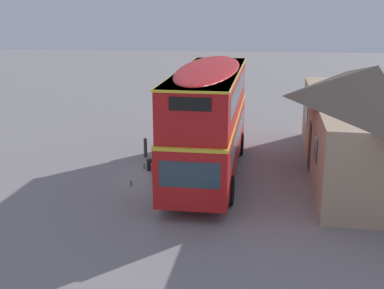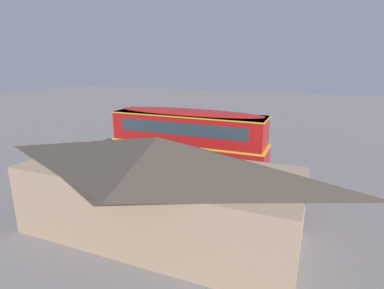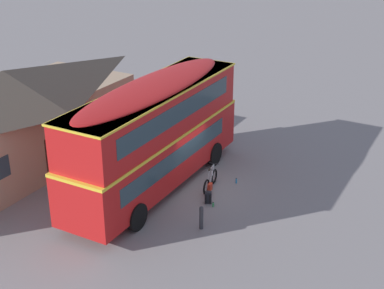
{
  "view_description": "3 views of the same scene",
  "coord_description": "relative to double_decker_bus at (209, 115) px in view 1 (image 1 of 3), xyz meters",
  "views": [
    {
      "loc": [
        19.89,
        3.06,
        7.17
      ],
      "look_at": [
        -0.88,
        0.62,
        1.32
      ],
      "focal_mm": 47.09,
      "sensor_mm": 36.0,
      "label": 1
    },
    {
      "loc": [
        -8.01,
        20.06,
        7.95
      ],
      "look_at": [
        -0.7,
        0.14,
        2.09
      ],
      "focal_mm": 28.82,
      "sensor_mm": 36.0,
      "label": 2
    },
    {
      "loc": [
        -19.43,
        -9.81,
        11.54
      ],
      "look_at": [
        0.11,
        0.09,
        1.9
      ],
      "focal_mm": 51.86,
      "sensor_mm": 36.0,
      "label": 3
    }
  ],
  "objects": [
    {
      "name": "water_bottle_blue_sports",
      "position": [
        1.91,
        -3.0,
        -2.53
      ],
      "size": [
        0.08,
        0.08,
        0.25
      ],
      "color": "#338CBF",
      "rests_on": "ground"
    },
    {
      "name": "touring_bicycle",
      "position": [
        0.87,
        -2.2,
        -2.27
      ],
      "size": [
        1.74,
        0.58,
        1.02
      ],
      "color": "black",
      "rests_on": "ground"
    },
    {
      "name": "backpack_on_ground",
      "position": [
        -0.24,
        -2.62,
        -2.36
      ],
      "size": [
        0.36,
        0.36,
        0.55
      ],
      "color": "black",
      "rests_on": "ground"
    },
    {
      "name": "double_decker_bus",
      "position": [
        0.0,
        0.0,
        0.0
      ],
      "size": [
        10.65,
        2.93,
        4.79
      ],
      "color": "black",
      "rests_on": "ground"
    },
    {
      "name": "pub_building",
      "position": [
        -1.23,
        7.02,
        -0.25
      ],
      "size": [
        13.18,
        6.12,
        4.69
      ],
      "color": "tan",
      "rests_on": "ground"
    },
    {
      "name": "kerb_bollard",
      "position": [
        -2.15,
        -3.24,
        -2.15
      ],
      "size": [
        0.16,
        0.16,
        0.97
      ],
      "color": "#333338",
      "rests_on": "ground"
    },
    {
      "name": "ground_plane",
      "position": [
        0.87,
        -1.34,
        -2.64
      ],
      "size": [
        120.0,
        120.0,
        0.0
      ],
      "primitive_type": "plane",
      "color": "gray"
    },
    {
      "name": "water_bottle_green_metal",
      "position": [
        -0.44,
        -2.95,
        -2.55
      ],
      "size": [
        0.07,
        0.07,
        0.21
      ],
      "color": "green",
      "rests_on": "ground"
    }
  ]
}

